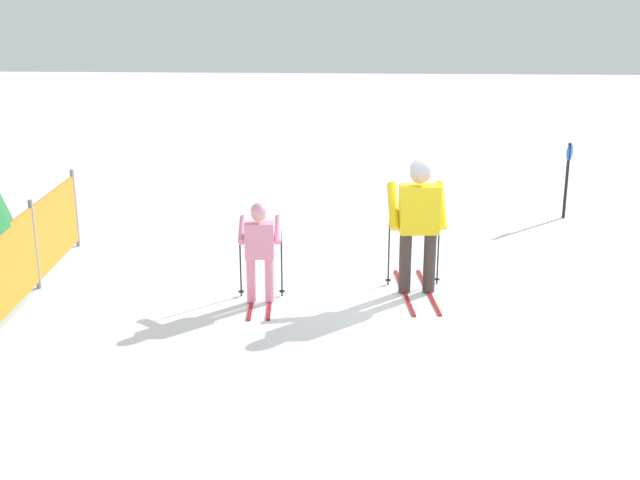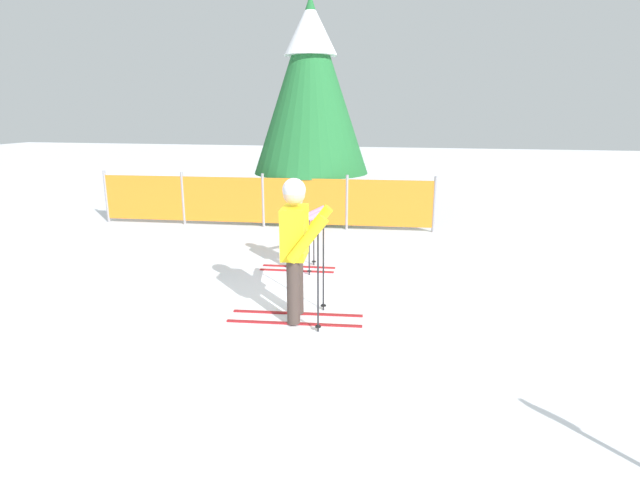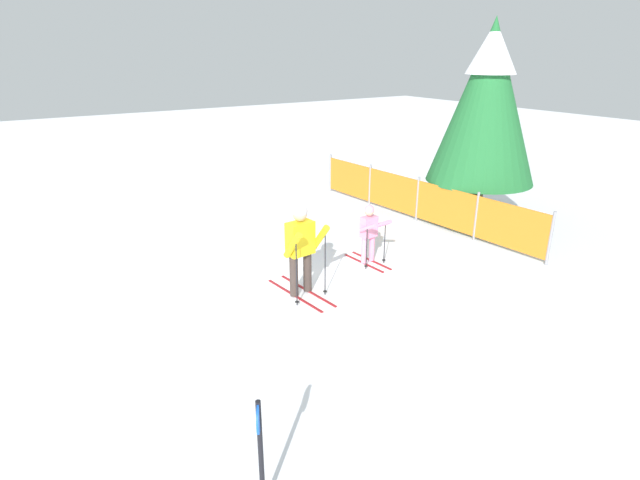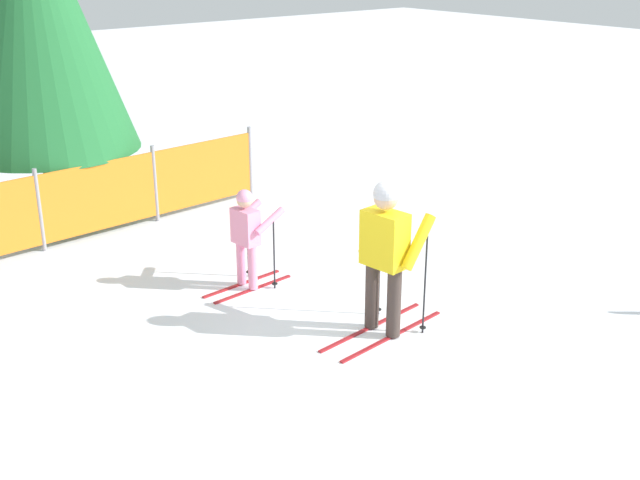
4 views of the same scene
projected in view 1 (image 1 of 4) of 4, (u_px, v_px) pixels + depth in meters
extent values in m
plane|color=white|center=(426.00, 295.00, 9.98)|extent=(60.00, 60.00, 0.00)
cube|color=maroon|center=(404.00, 292.00, 10.05)|extent=(1.61, 0.21, 0.02)
cube|color=maroon|center=(428.00, 291.00, 10.06)|extent=(1.61, 0.21, 0.02)
cylinder|color=#3F332D|center=(405.00, 262.00, 9.94)|extent=(0.15, 0.15, 0.76)
cylinder|color=#3F332D|center=(430.00, 262.00, 9.95)|extent=(0.15, 0.15, 0.76)
cube|color=yellow|center=(419.00, 209.00, 9.75)|extent=(0.32, 0.50, 0.59)
cylinder|color=yellow|center=(393.00, 206.00, 9.91)|extent=(0.48, 0.17, 0.56)
cylinder|color=yellow|center=(441.00, 205.00, 9.94)|extent=(0.48, 0.17, 0.56)
sphere|color=#D8AD8C|center=(421.00, 173.00, 9.62)|extent=(0.25, 0.25, 0.25)
sphere|color=silver|center=(421.00, 169.00, 9.60)|extent=(0.27, 0.27, 0.27)
cylinder|color=black|center=(389.00, 241.00, 10.17)|extent=(0.02, 0.02, 1.19)
cylinder|color=black|center=(388.00, 280.00, 10.32)|extent=(0.07, 0.07, 0.01)
cylinder|color=black|center=(439.00, 240.00, 10.19)|extent=(0.02, 0.02, 1.19)
cylinder|color=black|center=(437.00, 279.00, 10.35)|extent=(0.07, 0.07, 0.01)
cube|color=maroon|center=(252.00, 302.00, 9.73)|extent=(1.17, 0.14, 0.02)
cube|color=maroon|center=(270.00, 302.00, 9.73)|extent=(1.17, 0.14, 0.02)
cylinder|color=pink|center=(251.00, 279.00, 9.64)|extent=(0.11, 0.11, 0.55)
cylinder|color=pink|center=(270.00, 279.00, 9.65)|extent=(0.11, 0.11, 0.55)
cube|color=pink|center=(259.00, 240.00, 9.50)|extent=(0.22, 0.36, 0.43)
cylinder|color=pink|center=(242.00, 230.00, 9.67)|extent=(0.44, 0.12, 0.27)
cylinder|color=pink|center=(278.00, 230.00, 9.67)|extent=(0.44, 0.12, 0.27)
sphere|color=#D8AD8C|center=(259.00, 214.00, 9.41)|extent=(0.18, 0.18, 0.18)
sphere|color=pink|center=(259.00, 211.00, 9.40)|extent=(0.19, 0.19, 0.19)
cylinder|color=black|center=(240.00, 263.00, 9.81)|extent=(0.02, 0.02, 0.86)
cylinder|color=black|center=(241.00, 291.00, 9.92)|extent=(0.07, 0.07, 0.01)
cylinder|color=black|center=(282.00, 263.00, 9.82)|extent=(0.02, 0.02, 0.86)
cylinder|color=black|center=(282.00, 291.00, 9.93)|extent=(0.07, 0.07, 0.01)
cylinder|color=gray|center=(35.00, 245.00, 10.04)|extent=(0.06, 0.06, 1.16)
cylinder|color=gray|center=(75.00, 208.00, 11.76)|extent=(0.06, 0.06, 1.16)
cube|color=orange|center=(9.00, 268.00, 9.18)|extent=(1.80, 0.16, 0.97)
cube|color=orange|center=(56.00, 225.00, 10.90)|extent=(1.80, 0.16, 0.97)
cylinder|color=black|center=(567.00, 181.00, 13.26)|extent=(0.05, 0.05, 1.27)
cylinder|color=blue|center=(570.00, 152.00, 13.15)|extent=(0.25, 0.16, 0.28)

